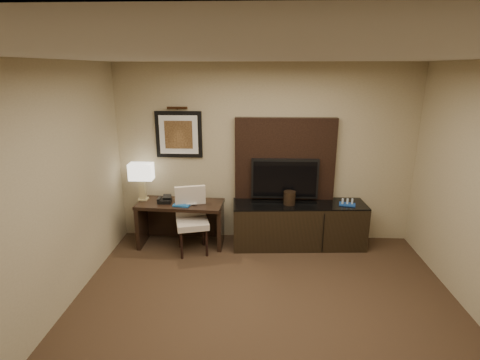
# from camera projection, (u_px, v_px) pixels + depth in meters

# --- Properties ---
(floor) EXTENTS (4.50, 5.00, 0.01)m
(floor) POSITION_uv_depth(u_px,v_px,m) (267.00, 345.00, 3.68)
(floor) COLOR #362518
(floor) RESTS_ON ground
(ceiling) EXTENTS (4.50, 5.00, 0.01)m
(ceiling) POSITION_uv_depth(u_px,v_px,m) (274.00, 56.00, 2.90)
(ceiling) COLOR silver
(ceiling) RESTS_ON wall_back
(wall_back) EXTENTS (4.50, 0.01, 2.70)m
(wall_back) POSITION_uv_depth(u_px,v_px,m) (265.00, 155.00, 5.68)
(wall_back) COLOR tan
(wall_back) RESTS_ON floor
(wall_left) EXTENTS (0.01, 5.00, 2.70)m
(wall_left) POSITION_uv_depth(u_px,v_px,m) (21.00, 213.00, 3.39)
(wall_left) COLOR tan
(wall_left) RESTS_ON floor
(desk) EXTENTS (1.30, 0.63, 0.68)m
(desk) POSITION_uv_depth(u_px,v_px,m) (181.00, 224.00, 5.69)
(desk) COLOR black
(desk) RESTS_ON floor
(credenza) EXTENTS (2.00, 0.67, 0.68)m
(credenza) POSITION_uv_depth(u_px,v_px,m) (298.00, 224.00, 5.66)
(credenza) COLOR black
(credenza) RESTS_ON floor
(tv_wall_panel) EXTENTS (1.50, 0.12, 1.30)m
(tv_wall_panel) POSITION_uv_depth(u_px,v_px,m) (285.00, 161.00, 5.63)
(tv_wall_panel) COLOR black
(tv_wall_panel) RESTS_ON wall_back
(tv) EXTENTS (1.00, 0.08, 0.60)m
(tv) POSITION_uv_depth(u_px,v_px,m) (285.00, 179.00, 5.61)
(tv) COLOR black
(tv) RESTS_ON tv_wall_panel
(artwork) EXTENTS (0.70, 0.04, 0.70)m
(artwork) POSITION_uv_depth(u_px,v_px,m) (179.00, 135.00, 5.63)
(artwork) COLOR black
(artwork) RESTS_ON wall_back
(picture_light) EXTENTS (0.04, 0.04, 0.30)m
(picture_light) POSITION_uv_depth(u_px,v_px,m) (177.00, 108.00, 5.48)
(picture_light) COLOR #412614
(picture_light) RESTS_ON wall_back
(desk_chair) EXTENTS (0.56, 0.61, 0.93)m
(desk_chair) POSITION_uv_depth(u_px,v_px,m) (192.00, 222.00, 5.41)
(desk_chair) COLOR beige
(desk_chair) RESTS_ON floor
(table_lamp) EXTENTS (0.37, 0.28, 0.53)m
(table_lamp) POSITION_uv_depth(u_px,v_px,m) (142.00, 183.00, 5.65)
(table_lamp) COLOR tan
(table_lamp) RESTS_ON desk
(desk_phone) EXTENTS (0.20, 0.19, 0.10)m
(desk_phone) POSITION_uv_depth(u_px,v_px,m) (165.00, 199.00, 5.59)
(desk_phone) COLOR black
(desk_phone) RESTS_ON desk
(blue_folder) EXTENTS (0.29, 0.36, 0.02)m
(blue_folder) POSITION_uv_depth(u_px,v_px,m) (184.00, 203.00, 5.55)
(blue_folder) COLOR #1B61B2
(blue_folder) RESTS_ON desk
(book) EXTENTS (0.17, 0.05, 0.22)m
(book) POSITION_uv_depth(u_px,v_px,m) (186.00, 196.00, 5.54)
(book) COLOR tan
(book) RESTS_ON desk
(ice_bucket) EXTENTS (0.21, 0.21, 0.20)m
(ice_bucket) POSITION_uv_depth(u_px,v_px,m) (289.00, 198.00, 5.51)
(ice_bucket) COLOR black
(ice_bucket) RESTS_ON credenza
(minibar_tray) EXTENTS (0.26, 0.19, 0.08)m
(minibar_tray) POSITION_uv_depth(u_px,v_px,m) (347.00, 202.00, 5.49)
(minibar_tray) COLOR #164195
(minibar_tray) RESTS_ON credenza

